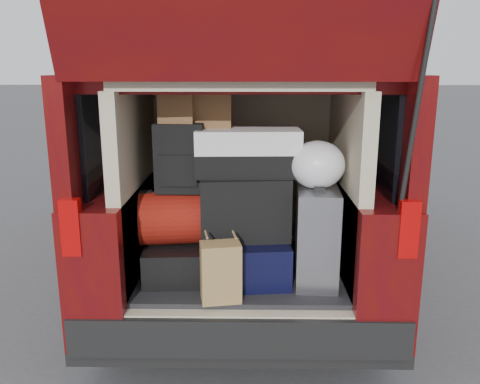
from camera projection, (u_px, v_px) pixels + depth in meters
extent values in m
plane|color=#3D3D40|center=(240.00, 367.00, 3.16)|extent=(80.00, 80.00, 0.00)
cylinder|color=black|center=(122.00, 291.00, 3.48)|extent=(0.24, 0.64, 0.64)
cylinder|color=black|center=(361.00, 292.00, 3.46)|extent=(0.24, 0.64, 0.64)
cylinder|color=black|center=(182.00, 181.00, 6.68)|extent=(0.24, 0.64, 0.64)
cylinder|color=black|center=(307.00, 182.00, 6.65)|extent=(0.24, 0.64, 0.64)
cube|color=black|center=(243.00, 224.00, 5.11)|extent=(1.90, 4.85, 0.08)
cube|color=#4B080F|center=(164.00, 181.00, 5.01)|extent=(0.33, 4.85, 0.80)
cube|color=#4B080F|center=(323.00, 182.00, 4.99)|extent=(0.33, 4.85, 0.80)
cube|color=#4B080F|center=(244.00, 74.00, 4.74)|extent=(1.82, 4.46, 0.10)
cube|color=black|center=(149.00, 106.00, 4.73)|extent=(0.12, 4.25, 0.68)
cube|color=black|center=(338.00, 107.00, 4.70)|extent=(0.12, 4.25, 0.68)
cube|color=black|center=(239.00, 333.00, 2.78)|extent=(1.86, 0.16, 0.22)
cube|color=#990505|center=(72.00, 227.00, 2.60)|extent=(0.10, 0.06, 0.30)
cube|color=#990505|center=(408.00, 229.00, 2.58)|extent=(0.10, 0.06, 0.30)
cube|color=black|center=(241.00, 272.00, 3.30)|extent=(1.24, 1.05, 0.06)
cube|color=#B3AA8A|center=(135.00, 181.00, 3.16)|extent=(0.08, 1.05, 1.15)
cube|color=#B3AA8A|center=(347.00, 181.00, 3.14)|extent=(0.08, 1.05, 1.15)
cube|color=#B3AA8A|center=(242.00, 164.00, 3.69)|extent=(1.34, 0.06, 1.15)
cube|color=#B3AA8A|center=(241.00, 81.00, 3.00)|extent=(1.34, 1.05, 0.06)
cylinder|color=black|center=(420.00, 105.00, 2.35)|extent=(0.02, 0.90, 0.76)
cube|color=black|center=(241.00, 306.00, 3.36)|extent=(1.24, 1.05, 0.55)
cube|color=black|center=(178.00, 258.00, 3.17)|extent=(0.41, 0.55, 0.21)
cube|color=black|center=(246.00, 255.00, 3.15)|extent=(0.54, 0.63, 0.26)
cube|color=silver|center=(317.00, 237.00, 3.00)|extent=(0.27, 0.40, 0.58)
cube|color=olive|center=(221.00, 272.00, 2.80)|extent=(0.24, 0.17, 0.34)
cube|color=maroon|center=(181.00, 217.00, 3.09)|extent=(0.53, 0.38, 0.32)
cube|color=black|center=(244.00, 207.00, 3.06)|extent=(0.56, 0.37, 0.38)
cube|color=black|center=(180.00, 157.00, 3.01)|extent=(0.29, 0.18, 0.41)
cube|color=white|center=(248.00, 152.00, 3.02)|extent=(0.63, 0.34, 0.28)
cube|color=brown|center=(177.00, 106.00, 2.96)|extent=(0.21, 0.18, 0.19)
cube|color=brown|center=(213.00, 109.00, 3.03)|extent=(0.22, 0.18, 0.21)
ellipsoid|color=white|center=(317.00, 165.00, 2.93)|extent=(0.36, 0.34, 0.28)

